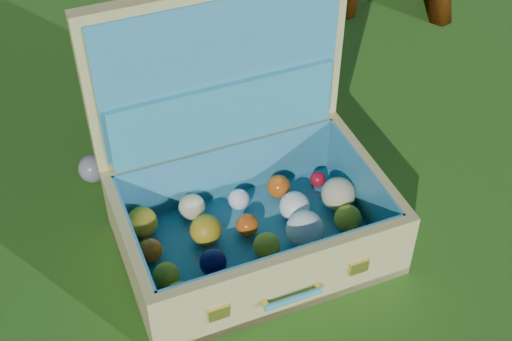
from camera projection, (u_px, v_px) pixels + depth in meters
The scene contains 3 objects.
ground at pixel (285, 195), 1.75m from camera, with size 60.00×60.00×0.00m, color #215114.
stray_ball at pixel (93, 168), 1.77m from camera, with size 0.07×0.07×0.07m, color teal.
suitcase at pixel (244, 180), 1.56m from camera, with size 0.70×0.62×0.56m.
Camera 1 is at (-0.02, -1.25, 1.23)m, focal length 50.00 mm.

